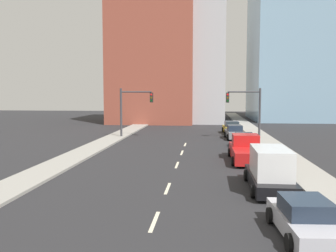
# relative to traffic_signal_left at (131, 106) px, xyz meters

# --- Properties ---
(sidewalk_left) EXTENTS (2.45, 89.45, 0.16)m
(sidewalk_left) POSITION_rel_traffic_signal_left_xyz_m (-1.75, 8.68, -3.52)
(sidewalk_left) COLOR gray
(sidewalk_left) RESTS_ON ground
(sidewalk_right) EXTENTS (2.45, 89.45, 0.16)m
(sidewalk_right) POSITION_rel_traffic_signal_left_xyz_m (14.65, 8.68, -3.52)
(sidewalk_right) COLOR gray
(sidewalk_right) RESTS_ON ground
(lane_stripe_at_9m) EXTENTS (0.16, 2.40, 0.01)m
(lane_stripe_at_9m) POSITION_rel_traffic_signal_left_xyz_m (6.45, -27.37, -3.60)
(lane_stripe_at_9m) COLOR beige
(lane_stripe_at_9m) RESTS_ON ground
(lane_stripe_at_14m) EXTENTS (0.16, 2.40, 0.01)m
(lane_stripe_at_14m) POSITION_rel_traffic_signal_left_xyz_m (6.45, -22.21, -3.60)
(lane_stripe_at_14m) COLOR beige
(lane_stripe_at_14m) RESTS_ON ground
(lane_stripe_at_20m) EXTENTS (0.16, 2.40, 0.01)m
(lane_stripe_at_20m) POSITION_rel_traffic_signal_left_xyz_m (6.45, -15.67, -3.60)
(lane_stripe_at_20m) COLOR beige
(lane_stripe_at_20m) RESTS_ON ground
(lane_stripe_at_26m) EXTENTS (0.16, 2.40, 0.01)m
(lane_stripe_at_26m) POSITION_rel_traffic_signal_left_xyz_m (6.45, -10.21, -3.60)
(lane_stripe_at_26m) COLOR beige
(lane_stripe_at_26m) RESTS_ON ground
(lane_stripe_at_31m) EXTENTS (0.16, 2.40, 0.01)m
(lane_stripe_at_31m) POSITION_rel_traffic_signal_left_xyz_m (6.45, -5.06, -3.60)
(lane_stripe_at_31m) COLOR beige
(lane_stripe_at_31m) RESTS_ON ground
(building_brick_left) EXTENTS (14.00, 16.00, 20.36)m
(building_brick_left) POSITION_rel_traffic_signal_left_xyz_m (-0.66, 24.42, 6.57)
(building_brick_left) COLOR brown
(building_brick_left) RESTS_ON ground
(building_office_center) EXTENTS (12.00, 20.00, 24.21)m
(building_office_center) POSITION_rel_traffic_signal_left_xyz_m (5.52, 28.42, 8.50)
(building_office_center) COLOR #A8A8AD
(building_office_center) RESTS_ON ground
(building_glass_right) EXTENTS (13.00, 20.00, 27.45)m
(building_glass_right) POSITION_rel_traffic_signal_left_xyz_m (23.75, 32.42, 10.12)
(building_glass_right) COLOR #7A9EB7
(building_glass_right) RESTS_ON ground
(traffic_signal_left) EXTENTS (3.78, 0.35, 5.59)m
(traffic_signal_left) POSITION_rel_traffic_signal_left_xyz_m (0.00, 0.00, 0.00)
(traffic_signal_left) COLOR #38383D
(traffic_signal_left) RESTS_ON ground
(traffic_signal_right) EXTENTS (3.78, 0.35, 5.59)m
(traffic_signal_right) POSITION_rel_traffic_signal_left_xyz_m (13.19, 0.00, 0.00)
(traffic_signal_right) COLOR #38383D
(traffic_signal_right) RESTS_ON ground
(sedan_silver) EXTENTS (2.21, 4.45, 1.37)m
(sedan_silver) POSITION_rel_traffic_signal_left_xyz_m (11.91, -28.41, -2.98)
(sedan_silver) COLOR #B2B2BC
(sedan_silver) RESTS_ON ground
(box_truck_black) EXTENTS (2.35, 5.78, 2.22)m
(box_truck_black) POSITION_rel_traffic_signal_left_xyz_m (11.78, -21.98, -2.57)
(box_truck_black) COLOR black
(box_truck_black) RESTS_ON ground
(pickup_truck_red) EXTENTS (2.51, 6.28, 1.90)m
(pickup_truck_red) POSITION_rel_traffic_signal_left_xyz_m (11.48, -13.46, -2.82)
(pickup_truck_red) COLOR red
(pickup_truck_red) RESTS_ON ground
(sedan_blue) EXTENTS (2.12, 4.80, 1.37)m
(sedan_blue) POSITION_rel_traffic_signal_left_xyz_m (12.02, -6.76, -2.97)
(sedan_blue) COLOR navy
(sedan_blue) RESTS_ON ground
(sedan_gray) EXTENTS (2.18, 4.69, 1.53)m
(sedan_gray) POSITION_rel_traffic_signal_left_xyz_m (11.64, 0.12, -2.91)
(sedan_gray) COLOR slate
(sedan_gray) RESTS_ON ground
(sedan_yellow) EXTENTS (2.29, 4.88, 1.55)m
(sedan_yellow) POSITION_rel_traffic_signal_left_xyz_m (11.68, 5.63, -2.90)
(sedan_yellow) COLOR gold
(sedan_yellow) RESTS_ON ground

